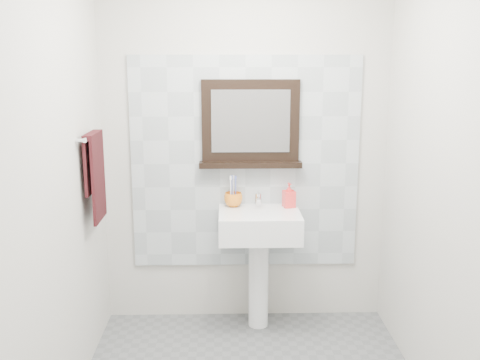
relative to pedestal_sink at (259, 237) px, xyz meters
name	(u,v)px	position (x,y,z in m)	size (l,w,h in m)	color
back_wall	(245,149)	(-0.09, 0.23, 0.57)	(2.00, 0.01, 2.50)	beige
front_wall	(269,260)	(-0.09, -1.97, 0.57)	(2.00, 0.01, 2.50)	beige
left_wall	(56,185)	(-1.09, -0.87, 0.57)	(0.01, 2.20, 2.50)	beige
right_wall	(446,183)	(0.91, -0.87, 0.57)	(0.01, 2.20, 2.50)	beige
splashback	(245,164)	(-0.09, 0.21, 0.47)	(1.60, 0.02, 1.50)	#B1BBC0
pedestal_sink	(259,237)	(0.00, 0.00, 0.00)	(0.55, 0.44, 0.96)	white
toothbrush_cup	(233,200)	(-0.18, 0.13, 0.23)	(0.13, 0.13, 0.10)	orange
toothbrushes	(233,189)	(-0.18, 0.13, 0.31)	(0.05, 0.04, 0.21)	white
soap_dispenser	(289,195)	(0.21, 0.11, 0.27)	(0.08, 0.08, 0.17)	#FB1D40
framed_mirror	(250,126)	(-0.05, 0.19, 0.74)	(0.71, 0.11, 0.60)	black
towel_bar	(92,136)	(-1.04, -0.27, 0.74)	(0.07, 0.40, 0.03)	silver
hand_towel	(95,170)	(-1.03, -0.27, 0.53)	(0.06, 0.30, 0.55)	black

